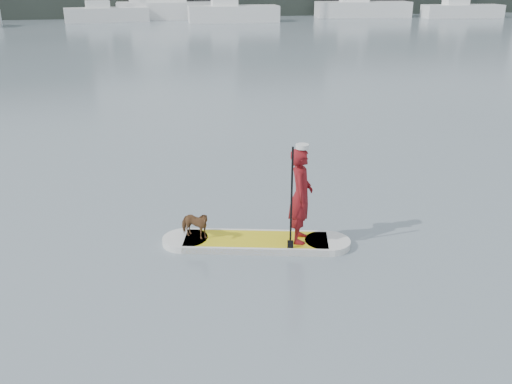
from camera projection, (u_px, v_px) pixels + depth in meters
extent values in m
plane|color=slate|center=(58.00, 208.00, 11.58)|extent=(140.00, 140.00, 0.00)
cube|color=yellow|center=(256.00, 242.00, 9.99)|extent=(2.62, 1.39, 0.12)
cylinder|color=silver|center=(185.00, 240.00, 10.04)|extent=(0.80, 0.80, 0.12)
cylinder|color=silver|center=(328.00, 243.00, 9.93)|extent=(0.80, 0.80, 0.12)
cube|color=silver|center=(257.00, 233.00, 10.33)|extent=(2.44, 0.67, 0.12)
cube|color=silver|center=(255.00, 252.00, 9.64)|extent=(2.44, 0.67, 0.12)
imported|color=maroon|center=(301.00, 196.00, 9.63)|extent=(0.57, 0.70, 1.66)
cylinder|color=silver|center=(302.00, 146.00, 9.32)|extent=(0.22, 0.22, 0.07)
imported|color=#522E1C|center=(194.00, 224.00, 9.92)|extent=(0.64, 0.58, 0.51)
cylinder|color=black|center=(291.00, 200.00, 9.32)|extent=(0.11, 0.30, 1.89)
cube|color=black|center=(290.00, 249.00, 9.65)|extent=(0.10, 0.04, 0.32)
cube|color=white|center=(107.00, 15.00, 53.50)|extent=(7.85, 3.32, 1.27)
cube|color=white|center=(97.00, 4.00, 52.92)|extent=(2.33, 1.91, 0.63)
cube|color=white|center=(233.00, 14.00, 53.23)|extent=(8.45, 2.99, 1.46)
cube|color=white|center=(224.00, 1.00, 52.70)|extent=(2.40, 1.98, 0.73)
cube|color=white|center=(363.00, 9.00, 58.71)|extent=(9.82, 3.74, 1.53)
cube|color=white|center=(168.00, 10.00, 56.33)|extent=(9.99, 3.18, 1.63)
cube|color=white|center=(462.00, 11.00, 58.14)|extent=(8.20, 2.93, 1.26)
cube|color=white|center=(456.00, 1.00, 57.71)|extent=(2.37, 1.80, 0.63)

